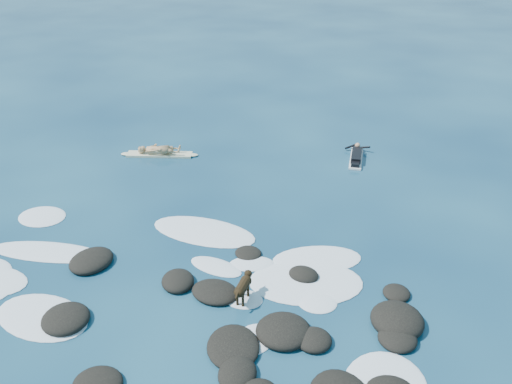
% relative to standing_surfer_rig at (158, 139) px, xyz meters
% --- Properties ---
extents(ground, '(160.00, 160.00, 0.00)m').
position_rel_standing_surfer_rig_xyz_m(ground, '(4.32, -7.87, -0.77)').
color(ground, '#0A2642').
rests_on(ground, ground).
extents(reef_rocks, '(14.72, 7.39, 0.61)m').
position_rel_standing_surfer_rig_xyz_m(reef_rocks, '(6.80, -9.96, -0.67)').
color(reef_rocks, black).
rests_on(reef_rocks, ground).
extents(breaking_foam, '(15.19, 7.69, 0.12)m').
position_rel_standing_surfer_rig_xyz_m(breaking_foam, '(3.61, -8.41, -0.76)').
color(breaking_foam, white).
rests_on(breaking_foam, ground).
extents(standing_surfer_rig, '(3.42, 1.23, 1.96)m').
position_rel_standing_surfer_rig_xyz_m(standing_surfer_rig, '(0.00, 0.00, 0.00)').
color(standing_surfer_rig, beige).
rests_on(standing_surfer_rig, ground).
extents(paddling_surfer_rig, '(1.14, 2.54, 0.44)m').
position_rel_standing_surfer_rig_xyz_m(paddling_surfer_rig, '(8.41, 1.92, -0.62)').
color(paddling_surfer_rig, white).
rests_on(paddling_surfer_rig, ground).
extents(dog, '(0.35, 1.26, 0.80)m').
position_rel_standing_surfer_rig_xyz_m(dog, '(6.47, -8.71, -0.25)').
color(dog, black).
rests_on(dog, ground).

